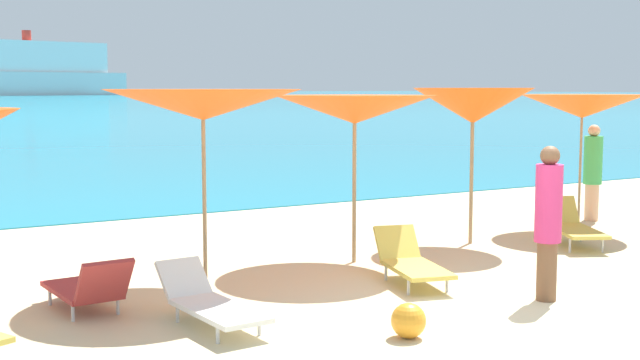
% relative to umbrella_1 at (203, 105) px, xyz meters
% --- Properties ---
extents(ground_plane, '(50.00, 100.00, 0.30)m').
position_rel_umbrella_1_xyz_m(ground_plane, '(2.23, 7.31, -2.30)').
color(ground_plane, beige).
extents(umbrella_1, '(2.34, 2.34, 2.33)m').
position_rel_umbrella_1_xyz_m(umbrella_1, '(0.00, 0.00, 0.00)').
color(umbrella_1, '#9E7F59').
rests_on(umbrella_1, ground_plane).
extents(umbrella_2, '(2.25, 2.25, 2.25)m').
position_rel_umbrella_1_xyz_m(umbrella_2, '(2.30, 0.33, -0.09)').
color(umbrella_2, '#9E7F59').
rests_on(umbrella_2, ground_plane).
extents(umbrella_3, '(1.87, 1.87, 2.35)m').
position_rel_umbrella_1_xyz_m(umbrella_3, '(4.57, 0.60, -0.07)').
color(umbrella_3, '#9E7F59').
rests_on(umbrella_3, ground_plane).
extents(umbrella_4, '(2.10, 2.10, 2.24)m').
position_rel_umbrella_1_xyz_m(umbrella_4, '(6.91, 0.62, -0.11)').
color(umbrella_4, '#9E7F59').
rests_on(umbrella_4, ground_plane).
extents(lounge_chair_0, '(0.62, 1.62, 0.55)m').
position_rel_umbrella_1_xyz_m(lounge_chair_0, '(-0.58, -1.49, -1.92)').
color(lounge_chair_0, white).
rests_on(lounge_chair_0, ground_plane).
extents(lounge_chair_2, '(0.90, 1.50, 0.61)m').
position_rel_umbrella_1_xyz_m(lounge_chair_2, '(2.22, -1.06, -1.88)').
color(lounge_chair_2, '#D8BF4C').
rests_on(lounge_chair_2, ground_plane).
extents(lounge_chair_3, '(1.18, 1.60, 0.66)m').
position_rel_umbrella_1_xyz_m(lounge_chair_3, '(5.80, -0.28, -1.86)').
color(lounge_chair_3, '#D8BF4C').
rests_on(lounge_chair_3, ground_plane).
extents(lounge_chair_4, '(0.64, 1.47, 0.67)m').
position_rel_umbrella_1_xyz_m(lounge_chair_4, '(-1.50, -0.45, -1.88)').
color(lounge_chair_4, '#A53333').
rests_on(lounge_chair_4, ground_plane).
extents(beachgoer_0, '(0.32, 0.32, 1.70)m').
position_rel_umbrella_1_xyz_m(beachgoer_0, '(7.88, 1.21, -1.25)').
color(beachgoer_0, '#DBAA84').
rests_on(beachgoer_0, ground_plane).
extents(beachgoer_2, '(0.29, 0.29, 1.72)m').
position_rel_umbrella_1_xyz_m(beachgoer_2, '(3.02, -2.49, -1.23)').
color(beachgoer_2, brown).
rests_on(beachgoer_2, ground_plane).
extents(beach_ball, '(0.34, 0.34, 0.34)m').
position_rel_umbrella_1_xyz_m(beach_ball, '(0.86, -2.85, -1.98)').
color(beach_ball, orange).
rests_on(beach_ball, ground_plane).
extents(cruise_ship, '(48.46, 17.70, 18.69)m').
position_rel_umbrella_1_xyz_m(cruise_ship, '(53.56, 246.51, 4.81)').
color(cruise_ship, silver).
rests_on(cruise_ship, ocean_water).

